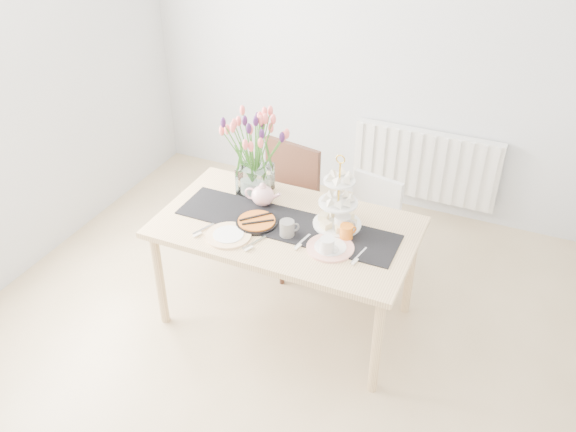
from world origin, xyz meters
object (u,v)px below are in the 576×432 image
at_px(chair_white, 369,222).
at_px(teapot, 263,196).
at_px(dining_table, 286,235).
at_px(plate_left, 228,235).
at_px(tulip_vase, 254,139).
at_px(cake_stand, 338,209).
at_px(chair_brown, 283,197).
at_px(tart_tin, 257,222).
at_px(plate_right, 330,248).
at_px(mug_white, 327,246).
at_px(cream_jug, 342,223).
at_px(mug_grey, 287,229).
at_px(radiator, 425,165).
at_px(mug_orange, 346,232).

xyz_separation_m(chair_white, teapot, (-0.57, -0.55, 0.39)).
relative_size(dining_table, plate_left, 5.78).
relative_size(dining_table, tulip_vase, 2.25).
relative_size(cake_stand, teapot, 1.86).
height_order(chair_brown, cake_stand, cake_stand).
distance_m(dining_table, cake_stand, 0.37).
distance_m(chair_white, tart_tin, 0.98).
bearing_deg(cake_stand, plate_right, -79.16).
bearing_deg(chair_brown, dining_table, -52.72).
height_order(dining_table, chair_brown, chair_brown).
bearing_deg(mug_white, dining_table, 159.80).
bearing_deg(chair_white, chair_brown, -158.82).
relative_size(mug_white, plate_right, 0.36).
relative_size(mug_white, plate_left, 0.37).
bearing_deg(cream_jug, chair_brown, 136.21).
height_order(chair_white, tulip_vase, tulip_vase).
relative_size(tulip_vase, cream_jug, 7.05).
bearing_deg(cake_stand, mug_white, -81.70).
bearing_deg(teapot, plate_right, -31.53).
xyz_separation_m(dining_table, plate_left, (-0.27, -0.26, 0.08)).
bearing_deg(plate_right, tart_tin, 174.01).
height_order(tart_tin, mug_grey, mug_grey).
distance_m(radiator, plate_right, 1.82).
xyz_separation_m(dining_table, chair_brown, (-0.29, 0.59, -0.13)).
bearing_deg(tulip_vase, radiator, 58.20).
distance_m(tart_tin, mug_orange, 0.56).
relative_size(chair_brown, cake_stand, 2.10).
bearing_deg(cake_stand, mug_grey, -136.49).
relative_size(tulip_vase, plate_right, 2.53).
bearing_deg(plate_right, dining_table, 159.92).
relative_size(cake_stand, tart_tin, 1.69).
xyz_separation_m(dining_table, plate_right, (0.34, -0.12, 0.08)).
height_order(chair_brown, mug_orange, chair_brown).
bearing_deg(cake_stand, chair_white, 85.49).
height_order(mug_orange, plate_left, mug_orange).
relative_size(tulip_vase, cake_stand, 1.62).
bearing_deg(teapot, chair_brown, 91.73).
xyz_separation_m(teapot, tart_tin, (0.06, -0.21, -0.06)).
xyz_separation_m(dining_table, chair_white, (0.34, 0.70, -0.24)).
xyz_separation_m(tulip_vase, plate_left, (0.08, -0.53, -0.39)).
relative_size(teapot, mug_white, 2.32).
height_order(radiator, cake_stand, cake_stand).
xyz_separation_m(chair_white, plate_left, (-0.60, -0.95, 0.32)).
bearing_deg(dining_table, cream_jug, 14.63).
xyz_separation_m(cream_jug, mug_grey, (-0.28, -0.19, 0.00)).
bearing_deg(teapot, radiator, 57.71).
bearing_deg(tart_tin, radiator, 68.53).
bearing_deg(mug_white, chair_brown, 136.33).
distance_m(mug_grey, plate_right, 0.29).
bearing_deg(cream_jug, plate_left, -155.12).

